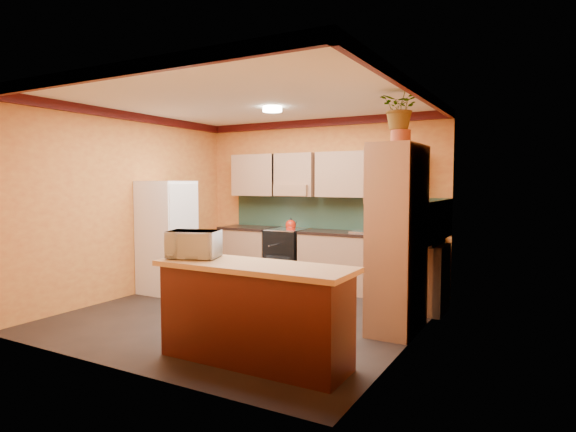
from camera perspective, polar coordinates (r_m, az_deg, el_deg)
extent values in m
plane|color=black|center=(6.29, -4.69, -11.46)|extent=(4.20, 4.20, 0.00)
cube|color=white|center=(6.15, -4.84, 13.56)|extent=(4.20, 4.20, 0.04)
cube|color=gold|center=(7.90, 3.76, 1.62)|extent=(4.20, 0.04, 2.70)
cube|color=gold|center=(4.49, -19.89, -0.41)|extent=(4.20, 0.04, 2.70)
cube|color=gold|center=(7.45, -18.29, 1.28)|extent=(0.04, 4.20, 2.70)
cube|color=gold|center=(5.21, 14.79, 0.27)|extent=(0.04, 4.20, 2.70)
cube|color=#1D3525|center=(7.80, 5.38, 0.37)|extent=(3.70, 0.02, 0.53)
cube|color=#1D3525|center=(6.58, 17.70, -0.48)|extent=(0.02, 1.40, 0.53)
cube|color=#AB7F5A|center=(7.70, 3.91, 4.91)|extent=(3.10, 0.34, 0.70)
cylinder|color=white|center=(6.65, -1.88, 12.50)|extent=(0.26, 0.26, 0.06)
cube|color=#AB7F5A|center=(7.65, 3.97, -5.31)|extent=(3.65, 0.60, 0.88)
cube|color=black|center=(7.59, 3.99, -1.88)|extent=(3.65, 0.62, 0.04)
cube|color=black|center=(7.93, -0.13, -4.86)|extent=(0.58, 0.58, 0.91)
cube|color=silver|center=(7.29, 9.51, -1.89)|extent=(0.48, 0.40, 0.03)
cube|color=#AB7F5A|center=(6.56, 14.73, -7.01)|extent=(0.60, 0.80, 0.88)
cube|color=black|center=(6.49, 14.81, -3.01)|extent=(0.62, 0.80, 0.04)
cube|color=white|center=(7.52, -14.15, -2.43)|extent=(0.68, 0.66, 1.70)
cube|color=#AB7F5A|center=(5.54, 12.87, -2.60)|extent=(0.48, 0.90, 2.10)
cylinder|color=#9C4325|center=(5.57, 13.20, 9.08)|extent=(0.22, 0.22, 0.16)
imported|color=#AB7F5A|center=(5.61, 13.26, 12.38)|extent=(0.45, 0.39, 0.49)
cube|color=#4B1511|center=(4.56, -4.03, -11.74)|extent=(1.80, 0.55, 0.88)
cube|color=tan|center=(4.46, -4.06, -5.98)|extent=(1.90, 0.65, 0.05)
imported|color=white|center=(4.86, -11.12, -3.31)|extent=(0.57, 0.47, 0.27)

